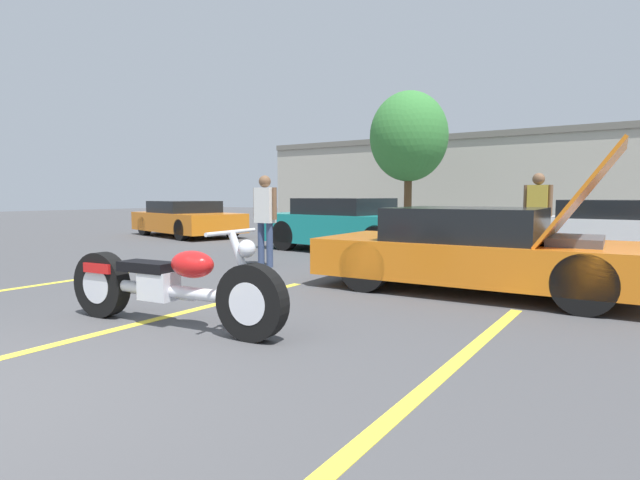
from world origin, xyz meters
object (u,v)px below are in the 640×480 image
parked_car_mid_row (349,225)px  spectator_near_motorcycle (537,210)px  spectator_by_show_car (265,213)px  parked_car_right_row (617,227)px  parked_car_left_row (187,219)px  motorcycle (169,286)px  tree_background (409,137)px  show_car_hood_open (480,250)px

parked_car_mid_row → spectator_near_motorcycle: (4.01, 0.24, 0.42)m
spectator_near_motorcycle → spectator_by_show_car: 5.16m
parked_car_right_row → parked_car_left_row: 11.91m
motorcycle → spectator_by_show_car: size_ratio=1.59×
spectator_near_motorcycle → spectator_by_show_car: (-4.00, -3.26, -0.05)m
tree_background → show_car_hood_open: size_ratio=1.30×
motorcycle → spectator_by_show_car: bearing=110.7°
parked_car_right_row → spectator_by_show_car: (-5.20, -6.27, 0.41)m
parked_car_right_row → spectator_near_motorcycle: size_ratio=2.68×
spectator_by_show_car → spectator_near_motorcycle: bearing=39.1°
show_car_hood_open → spectator_near_motorcycle: (0.10, 3.47, 0.46)m
tree_background → spectator_near_motorcycle: bearing=-54.2°
parked_car_right_row → show_car_hood_open: bearing=-98.0°
tree_background → parked_car_left_row: tree_background is taller
parked_car_mid_row → spectator_by_show_car: 3.04m
tree_background → spectator_near_motorcycle: size_ratio=3.25×
parked_car_right_row → spectator_near_motorcycle: (-1.19, -3.01, 0.45)m
parked_car_mid_row → parked_car_left_row: 6.53m
tree_background → parked_car_left_row: bearing=-113.8°
show_car_hood_open → parked_car_mid_row: size_ratio=0.97×
show_car_hood_open → parked_car_left_row: 11.17m
motorcycle → spectator_by_show_car: (-1.90, 3.75, 0.57)m
motorcycle → parked_car_right_row: size_ratio=0.57×
show_car_hood_open → spectator_near_motorcycle: size_ratio=2.50×
spectator_near_motorcycle → parked_car_mid_row: bearing=-176.6°
motorcycle → spectator_near_motorcycle: bearing=67.2°
parked_car_mid_row → spectator_near_motorcycle: bearing=10.1°
parked_car_mid_row → parked_car_left_row: parked_car_mid_row is taller
parked_car_mid_row → spectator_near_motorcycle: size_ratio=2.57×
tree_background → show_car_hood_open: 14.68m
tree_background → show_car_hood_open: (6.58, -12.74, -3.15)m
spectator_near_motorcycle → parked_car_right_row: bearing=68.4°
parked_car_left_row → parked_car_mid_row: bearing=6.1°
tree_background → parked_car_right_row: tree_background is taller
show_car_hood_open → parked_car_left_row: show_car_hood_open is taller
parked_car_right_row → parked_car_left_row: (-11.67, -2.35, -0.03)m
motorcycle → parked_car_mid_row: size_ratio=0.60×
motorcycle → parked_car_mid_row: (-1.91, 6.77, 0.20)m
motorcycle → parked_car_left_row: (-8.38, 7.67, 0.14)m
show_car_hood_open → spectator_near_motorcycle: show_car_hood_open is taller
parked_car_left_row → spectator_near_motorcycle: (10.48, -0.66, 0.48)m
parked_car_left_row → tree_background: bearing=80.2°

